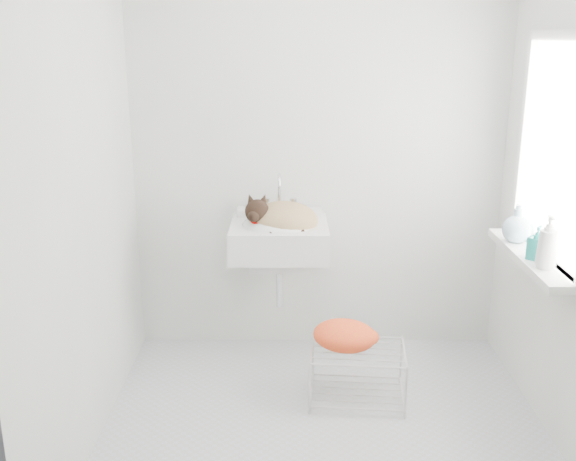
{
  "coord_description": "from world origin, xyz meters",
  "views": [
    {
      "loc": [
        -0.18,
        -2.84,
        1.87
      ],
      "look_at": [
        -0.18,
        0.5,
        0.88
      ],
      "focal_mm": 40.93,
      "sensor_mm": 36.0,
      "label": 1
    }
  ],
  "objects_px": {
    "wire_rack": "(357,373)",
    "bottle_b": "(535,259)",
    "sink": "(279,224)",
    "bottle_a": "(545,268)",
    "bottle_c": "(515,241)",
    "cat": "(282,218)"
  },
  "relations": [
    {
      "from": "cat",
      "to": "bottle_c",
      "type": "xyz_separation_m",
      "value": [
        1.22,
        -0.32,
        -0.04
      ]
    },
    {
      "from": "sink",
      "to": "bottle_b",
      "type": "bearing_deg",
      "value": -26.77
    },
    {
      "from": "wire_rack",
      "to": "bottle_c",
      "type": "relative_size",
      "value": 2.53
    },
    {
      "from": "bottle_a",
      "to": "bottle_c",
      "type": "xyz_separation_m",
      "value": [
        0.0,
        0.41,
        0.0
      ]
    },
    {
      "from": "cat",
      "to": "wire_rack",
      "type": "xyz_separation_m",
      "value": [
        0.4,
        -0.43,
        -0.74
      ]
    },
    {
      "from": "cat",
      "to": "bottle_a",
      "type": "bearing_deg",
      "value": -26.28
    },
    {
      "from": "bottle_a",
      "to": "sink",
      "type": "bearing_deg",
      "value": 148.87
    },
    {
      "from": "sink",
      "to": "cat",
      "type": "bearing_deg",
      "value": -50.43
    },
    {
      "from": "sink",
      "to": "wire_rack",
      "type": "xyz_separation_m",
      "value": [
        0.42,
        -0.45,
        -0.7
      ]
    },
    {
      "from": "cat",
      "to": "bottle_b",
      "type": "bearing_deg",
      "value": -21.84
    },
    {
      "from": "sink",
      "to": "wire_rack",
      "type": "bearing_deg",
      "value": -47.24
    },
    {
      "from": "sink",
      "to": "cat",
      "type": "xyz_separation_m",
      "value": [
        0.01,
        -0.02,
        0.04
      ]
    },
    {
      "from": "sink",
      "to": "bottle_a",
      "type": "height_order",
      "value": "sink"
    },
    {
      "from": "cat",
      "to": "wire_rack",
      "type": "distance_m",
      "value": 0.95
    },
    {
      "from": "wire_rack",
      "to": "bottle_b",
      "type": "relative_size",
      "value": 2.98
    },
    {
      "from": "cat",
      "to": "wire_rack",
      "type": "bearing_deg",
      "value": -42.56
    },
    {
      "from": "wire_rack",
      "to": "bottle_b",
      "type": "bearing_deg",
      "value": -11.74
    },
    {
      "from": "bottle_c",
      "to": "cat",
      "type": "bearing_deg",
      "value": 165.29
    },
    {
      "from": "sink",
      "to": "bottle_c",
      "type": "height_order",
      "value": "sink"
    },
    {
      "from": "cat",
      "to": "wire_rack",
      "type": "relative_size",
      "value": 0.85
    },
    {
      "from": "bottle_b",
      "to": "bottle_a",
      "type": "bearing_deg",
      "value": -90.0
    },
    {
      "from": "cat",
      "to": "bottle_a",
      "type": "xyz_separation_m",
      "value": [
        1.22,
        -0.73,
        -0.04
      ]
    }
  ]
}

